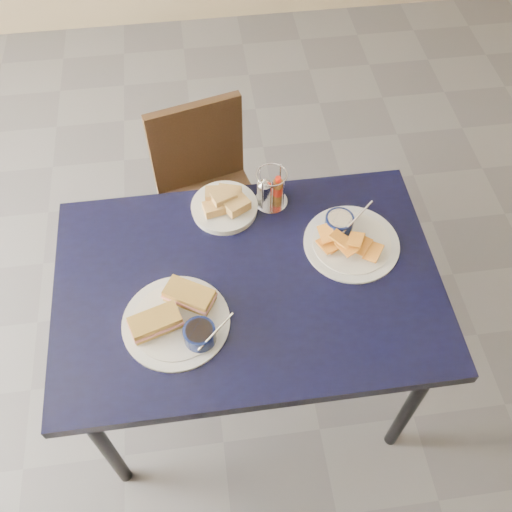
{
  "coord_description": "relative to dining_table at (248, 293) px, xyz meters",
  "views": [
    {
      "loc": [
        0.03,
        -0.99,
        2.19
      ],
      "look_at": [
        0.16,
        -0.04,
        0.82
      ],
      "focal_mm": 40.0,
      "sensor_mm": 36.0,
      "label": 1
    }
  ],
  "objects": [
    {
      "name": "ground",
      "position": [
        -0.13,
        0.08,
        -0.68
      ],
      "size": [
        6.0,
        6.0,
        0.0
      ],
      "primitive_type": "plane",
      "color": "#55545A",
      "rests_on": "ground"
    },
    {
      "name": "sandwich_plate",
      "position": [
        -0.21,
        -0.11,
        0.09
      ],
      "size": [
        0.32,
        0.31,
        0.12
      ],
      "color": "white",
      "rests_on": "dining_table"
    },
    {
      "name": "plantain_plate",
      "position": [
        0.33,
        0.11,
        0.09
      ],
      "size": [
        0.3,
        0.3,
        0.12
      ],
      "color": "white",
      "rests_on": "dining_table"
    },
    {
      "name": "bread_basket",
      "position": [
        -0.04,
        0.29,
        0.1
      ],
      "size": [
        0.21,
        0.21,
        0.08
      ],
      "color": "white",
      "rests_on": "dining_table"
    },
    {
      "name": "chair_far",
      "position": [
        -0.07,
        0.68,
        -0.22
      ],
      "size": [
        0.45,
        0.45,
        0.8
      ],
      "color": "black",
      "rests_on": "ground"
    },
    {
      "name": "condiment_caddy",
      "position": [
        0.11,
        0.3,
        0.13
      ],
      "size": [
        0.11,
        0.11,
        0.14
      ],
      "color": "silver",
      "rests_on": "dining_table"
    },
    {
      "name": "dining_table",
      "position": [
        0.0,
        0.0,
        0.0
      ],
      "size": [
        1.16,
        0.77,
        0.75
      ],
      "color": "black",
      "rests_on": "ground"
    }
  ]
}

